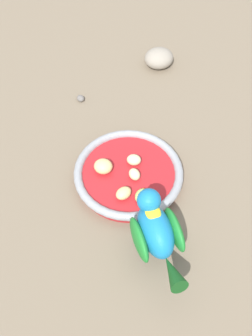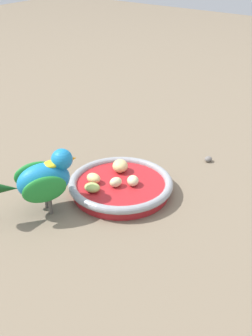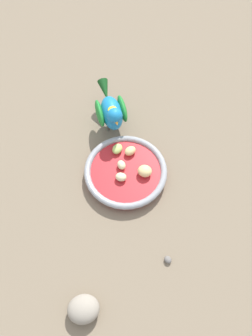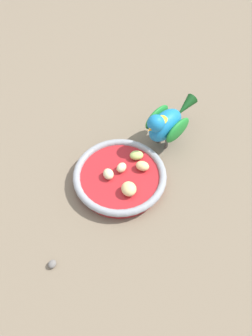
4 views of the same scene
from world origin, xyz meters
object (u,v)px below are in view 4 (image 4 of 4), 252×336
(apple_piece_1, at_px, (122,168))
(pebble_0, at_px, (52,264))
(apple_piece_2, at_px, (137,155))
(apple_piece_4, at_px, (108,174))
(feeding_bowl, at_px, (120,177))
(apple_piece_0, at_px, (130,189))
(parrot, at_px, (166,123))
(apple_piece_3, at_px, (143,164))

(apple_piece_1, relative_size, pebble_0, 1.39)
(apple_piece_2, height_order, pebble_0, apple_piece_2)
(apple_piece_1, bearing_deg, apple_piece_4, 45.82)
(feeding_bowl, relative_size, apple_piece_0, 5.92)
(parrot, height_order, pebble_0, parrot)
(feeding_bowl, bearing_deg, apple_piece_4, 20.22)
(apple_piece_2, bearing_deg, apple_piece_3, 131.99)
(apple_piece_3, height_order, apple_piece_4, same)
(apple_piece_2, relative_size, apple_piece_3, 1.02)
(feeding_bowl, height_order, pebble_0, feeding_bowl)
(feeding_bowl, relative_size, pebble_0, 11.43)
(feeding_bowl, xyz_separation_m, pebble_0, (0.08, 0.22, -0.01))
(feeding_bowl, relative_size, apple_piece_2, 6.72)
(apple_piece_4, bearing_deg, apple_piece_1, -134.18)
(apple_piece_1, distance_m, apple_piece_3, 0.05)
(feeding_bowl, relative_size, apple_piece_4, 7.65)
(apple_piece_1, bearing_deg, apple_piece_2, -119.90)
(apple_piece_0, bearing_deg, apple_piece_4, -27.58)
(apple_piece_0, relative_size, apple_piece_4, 1.29)
(apple_piece_1, relative_size, apple_piece_2, 0.82)
(apple_piece_0, xyz_separation_m, pebble_0, (0.11, 0.18, -0.03))
(apple_piece_0, bearing_deg, apple_piece_3, -99.81)
(feeding_bowl, distance_m, apple_piece_2, 0.06)
(apple_piece_1, height_order, parrot, parrot)
(apple_piece_0, distance_m, pebble_0, 0.21)
(apple_piece_4, bearing_deg, pebble_0, 75.84)
(feeding_bowl, height_order, apple_piece_2, apple_piece_2)
(feeding_bowl, distance_m, apple_piece_1, 0.02)
(feeding_bowl, height_order, apple_piece_4, apple_piece_4)
(feeding_bowl, distance_m, apple_piece_4, 0.03)
(apple_piece_0, bearing_deg, apple_piece_1, -59.33)
(apple_piece_0, height_order, apple_piece_2, apple_piece_0)
(apple_piece_1, height_order, apple_piece_2, apple_piece_1)
(apple_piece_4, xyz_separation_m, pebble_0, (0.05, 0.21, -0.03))
(pebble_0, bearing_deg, apple_piece_2, -109.90)
(apple_piece_2, relative_size, apple_piece_4, 1.14)
(feeding_bowl, height_order, apple_piece_3, apple_piece_3)
(apple_piece_2, distance_m, pebble_0, 0.29)
(apple_piece_3, bearing_deg, apple_piece_2, -48.01)
(apple_piece_0, relative_size, apple_piece_1, 1.39)
(apple_piece_0, bearing_deg, parrot, -104.09)
(feeding_bowl, xyz_separation_m, apple_piece_4, (0.02, 0.01, 0.02))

